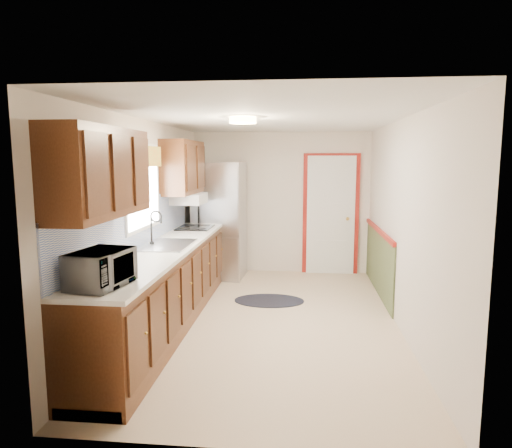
# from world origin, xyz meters

# --- Properties ---
(room_shell) EXTENTS (3.20, 5.20, 2.52)m
(room_shell) POSITION_xyz_m (0.00, 0.00, 1.20)
(room_shell) COLOR #CDB391
(room_shell) RESTS_ON ground
(kitchen_run) EXTENTS (0.63, 4.00, 2.20)m
(kitchen_run) POSITION_xyz_m (-1.24, -0.29, 0.81)
(kitchen_run) COLOR #3D1E0E
(kitchen_run) RESTS_ON ground
(back_wall_trim) EXTENTS (1.12, 2.30, 2.08)m
(back_wall_trim) POSITION_xyz_m (0.99, 2.21, 0.89)
(back_wall_trim) COLOR maroon
(back_wall_trim) RESTS_ON ground
(ceiling_fixture) EXTENTS (0.30, 0.30, 0.06)m
(ceiling_fixture) POSITION_xyz_m (-0.30, -0.20, 2.36)
(ceiling_fixture) COLOR #FFD88C
(ceiling_fixture) RESTS_ON room_shell
(microwave) EXTENTS (0.36, 0.56, 0.35)m
(microwave) POSITION_xyz_m (-1.20, -1.95, 1.12)
(microwave) COLOR white
(microwave) RESTS_ON kitchen_run
(refrigerator) EXTENTS (0.82, 0.81, 1.89)m
(refrigerator) POSITION_xyz_m (-0.98, 2.05, 0.95)
(refrigerator) COLOR #B7B7BC
(refrigerator) RESTS_ON ground
(rug) EXTENTS (0.98, 0.65, 0.01)m
(rug) POSITION_xyz_m (-0.07, 0.77, 0.01)
(rug) COLOR black
(rug) RESTS_ON ground
(cooktop) EXTENTS (0.48, 0.57, 0.02)m
(cooktop) POSITION_xyz_m (-1.19, 1.17, 0.95)
(cooktop) COLOR black
(cooktop) RESTS_ON kitchen_run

